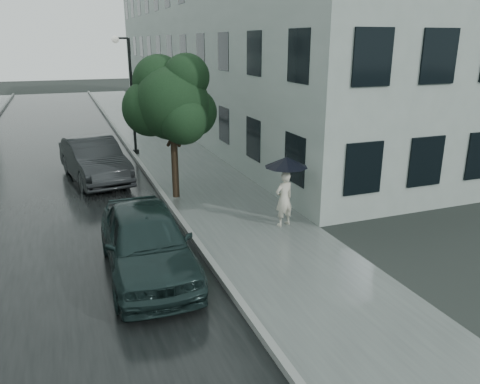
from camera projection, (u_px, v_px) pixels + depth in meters
name	position (u px, v px, depth m)	size (l,w,h in m)	color
ground	(278.00, 261.00, 11.17)	(120.00, 120.00, 0.00)	black
sidewalk	(173.00, 153.00, 21.92)	(3.50, 60.00, 0.01)	slate
kerb_near	(134.00, 155.00, 21.27)	(0.15, 60.00, 0.15)	slate
asphalt_road	(52.00, 163.00, 20.11)	(6.85, 60.00, 0.00)	black
building_near	(225.00, 50.00, 28.98)	(7.02, 36.00, 9.00)	#94A29C
pedestrian	(284.00, 199.00, 13.08)	(0.57, 0.38, 1.57)	beige
umbrella	(286.00, 162.00, 12.73)	(1.54, 1.54, 1.12)	black
street_tree	(171.00, 102.00, 14.88)	(3.07, 2.79, 4.67)	#332619
lamp_post	(128.00, 88.00, 20.86)	(0.82, 0.46, 5.24)	black
car_near	(147.00, 241.00, 10.35)	(1.83, 4.54, 1.55)	black
car_far	(94.00, 160.00, 17.40)	(1.66, 4.77, 1.57)	black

